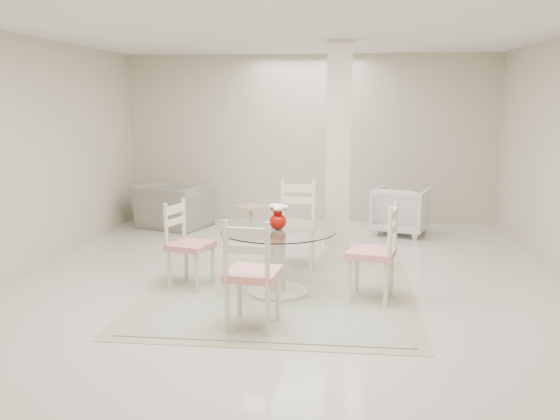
# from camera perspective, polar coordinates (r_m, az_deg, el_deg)

# --- Properties ---
(ground) EXTENTS (7.00, 7.00, 0.00)m
(ground) POSITION_cam_1_polar(r_m,az_deg,el_deg) (6.51, 0.86, -7.17)
(ground) COLOR silver
(ground) RESTS_ON ground
(room_shell) EXTENTS (6.02, 7.02, 2.71)m
(room_shell) POSITION_cam_1_polar(r_m,az_deg,el_deg) (6.21, 0.91, 9.38)
(room_shell) COLOR beige
(room_shell) RESTS_ON ground
(column) EXTENTS (0.30, 0.30, 2.70)m
(column) POSITION_cam_1_polar(r_m,az_deg,el_deg) (7.50, 5.65, 5.67)
(column) COLOR beige
(column) RESTS_ON ground
(area_rug) EXTENTS (2.80, 2.80, 0.02)m
(area_rug) POSITION_cam_1_polar(r_m,az_deg,el_deg) (6.21, -0.20, -8.01)
(area_rug) COLOR tan
(area_rug) RESTS_ON ground
(dining_table) EXTENTS (1.19, 1.19, 0.69)m
(dining_table) POSITION_cam_1_polar(r_m,az_deg,el_deg) (6.10, -0.21, -4.97)
(dining_table) COLOR beige
(dining_table) RESTS_ON ground
(red_vase) EXTENTS (0.20, 0.19, 0.26)m
(red_vase) POSITION_cam_1_polar(r_m,az_deg,el_deg) (5.99, -0.18, -0.62)
(red_vase) COLOR #AB0B05
(red_vase) RESTS_ON dining_table
(dining_chair_east) EXTENTS (0.52, 0.52, 1.10)m
(dining_chair_east) POSITION_cam_1_polar(r_m,az_deg,el_deg) (5.90, 9.50, -3.39)
(dining_chair_east) COLOR #F2ECC7
(dining_chair_east) RESTS_ON ground
(dining_chair_north) EXTENTS (0.46, 0.47, 1.15)m
(dining_chair_north) POSITION_cam_1_polar(r_m,az_deg,el_deg) (7.02, 1.63, -0.77)
(dining_chair_north) COLOR #F4ECC9
(dining_chair_north) RESTS_ON ground
(dining_chair_west) EXTENTS (0.51, 0.51, 1.03)m
(dining_chair_west) POSITION_cam_1_polar(r_m,az_deg,el_deg) (6.37, -9.12, -2.67)
(dining_chair_west) COLOR beige
(dining_chair_west) RESTS_ON ground
(dining_chair_south) EXTENTS (0.49, 0.49, 1.10)m
(dining_chair_south) POSITION_cam_1_polar(r_m,az_deg,el_deg) (5.09, -2.84, -5.46)
(dining_chair_south) COLOR #EEE4C4
(dining_chair_south) RESTS_ON ground
(recliner_taupe) EXTENTS (1.30, 1.22, 0.69)m
(recliner_taupe) POSITION_cam_1_polar(r_m,az_deg,el_deg) (9.44, -10.31, 0.39)
(recliner_taupe) COLOR gray
(recliner_taupe) RESTS_ON ground
(armchair_white) EXTENTS (0.96, 0.97, 0.70)m
(armchair_white) POSITION_cam_1_polar(r_m,az_deg,el_deg) (9.04, 11.55, -0.05)
(armchair_white) COLOR white
(armchair_white) RESTS_ON ground
(side_table) EXTENTS (0.45, 0.45, 0.46)m
(side_table) POSITION_cam_1_polar(r_m,az_deg,el_deg) (8.68, -2.80, -1.19)
(side_table) COLOR tan
(side_table) RESTS_ON ground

